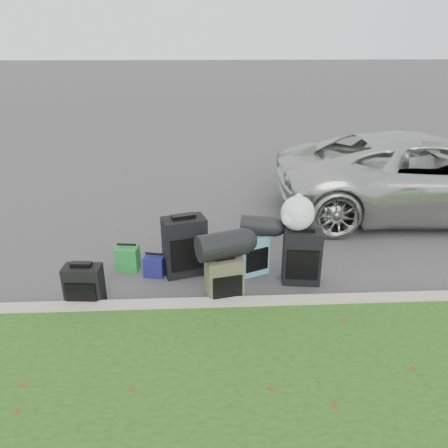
{
  "coord_description": "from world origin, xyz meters",
  "views": [
    {
      "loc": [
        -0.37,
        -5.03,
        2.78
      ],
      "look_at": [
        -0.1,
        0.2,
        0.55
      ],
      "focal_mm": 35.0,
      "sensor_mm": 36.0,
      "label": 1
    }
  ],
  "objects_px": {
    "tote_navy": "(155,266)",
    "suitcase_large_black_left": "(185,246)",
    "suitcase_teal": "(252,254)",
    "suitcase_olive": "(224,281)",
    "suitcase_large_black_right": "(302,257)",
    "suitcase_small_black": "(84,287)",
    "tote_green": "(128,258)",
    "suv": "(425,175)"
  },
  "relations": [
    {
      "from": "tote_navy",
      "to": "suitcase_large_black_left",
      "type": "bearing_deg",
      "value": 19.37
    },
    {
      "from": "suitcase_teal",
      "to": "suitcase_olive",
      "type": "bearing_deg",
      "value": -144.44
    },
    {
      "from": "suitcase_teal",
      "to": "suitcase_large_black_right",
      "type": "height_order",
      "value": "suitcase_large_black_right"
    },
    {
      "from": "suitcase_large_black_left",
      "to": "tote_navy",
      "type": "bearing_deg",
      "value": 171.23
    },
    {
      "from": "suitcase_large_black_left",
      "to": "suitcase_small_black",
      "type": "bearing_deg",
      "value": -162.58
    },
    {
      "from": "suitcase_small_black",
      "to": "suitcase_teal",
      "type": "xyz_separation_m",
      "value": [
        1.94,
        0.67,
        0.01
      ]
    },
    {
      "from": "tote_green",
      "to": "suitcase_small_black",
      "type": "bearing_deg",
      "value": -105.48
    },
    {
      "from": "suitcase_large_black_left",
      "to": "suitcase_large_black_right",
      "type": "bearing_deg",
      "value": -27.69
    },
    {
      "from": "suitcase_large_black_right",
      "to": "tote_green",
      "type": "height_order",
      "value": "suitcase_large_black_right"
    },
    {
      "from": "suitcase_small_black",
      "to": "suitcase_olive",
      "type": "distance_m",
      "value": 1.55
    },
    {
      "from": "suitcase_large_black_right",
      "to": "suitcase_olive",
      "type": "bearing_deg",
      "value": -149.36
    },
    {
      "from": "suitcase_large_black_left",
      "to": "suv",
      "type": "bearing_deg",
      "value": 9.19
    },
    {
      "from": "tote_green",
      "to": "suitcase_large_black_left",
      "type": "bearing_deg",
      "value": -3.8
    },
    {
      "from": "tote_green",
      "to": "suitcase_teal",
      "type": "bearing_deg",
      "value": -0.18
    },
    {
      "from": "suitcase_large_black_right",
      "to": "tote_green",
      "type": "xyz_separation_m",
      "value": [
        -2.18,
        0.42,
        -0.18
      ]
    },
    {
      "from": "suitcase_small_black",
      "to": "suitcase_teal",
      "type": "bearing_deg",
      "value": 23.54
    },
    {
      "from": "suitcase_small_black",
      "to": "suitcase_large_black_right",
      "type": "bearing_deg",
      "value": 14.08
    },
    {
      "from": "suitcase_olive",
      "to": "suitcase_large_black_right",
      "type": "height_order",
      "value": "suitcase_large_black_right"
    },
    {
      "from": "suv",
      "to": "suitcase_olive",
      "type": "height_order",
      "value": "suv"
    },
    {
      "from": "suv",
      "to": "suitcase_olive",
      "type": "xyz_separation_m",
      "value": [
        -3.49,
        -2.58,
        -0.4
      ]
    },
    {
      "from": "suitcase_olive",
      "to": "suitcase_large_black_left",
      "type": "bearing_deg",
      "value": 110.57
    },
    {
      "from": "suitcase_large_black_right",
      "to": "tote_green",
      "type": "relative_size",
      "value": 2.18
    },
    {
      "from": "suitcase_large_black_left",
      "to": "suitcase_olive",
      "type": "height_order",
      "value": "suitcase_large_black_left"
    },
    {
      "from": "suitcase_olive",
      "to": "suitcase_teal",
      "type": "xyz_separation_m",
      "value": [
        0.39,
        0.66,
        -0.01
      ]
    },
    {
      "from": "suitcase_teal",
      "to": "tote_green",
      "type": "xyz_separation_m",
      "value": [
        -1.6,
        0.18,
        -0.11
      ]
    },
    {
      "from": "suitcase_small_black",
      "to": "suitcase_olive",
      "type": "height_order",
      "value": "suitcase_olive"
    },
    {
      "from": "suv",
      "to": "suitcase_small_black",
      "type": "bearing_deg",
      "value": 119.96
    },
    {
      "from": "suitcase_large_black_left",
      "to": "tote_green",
      "type": "xyz_separation_m",
      "value": [
        -0.75,
        0.13,
        -0.22
      ]
    },
    {
      "from": "suitcase_large_black_right",
      "to": "suitcase_small_black",
      "type": "bearing_deg",
      "value": -162.99
    },
    {
      "from": "suitcase_small_black",
      "to": "suitcase_teal",
      "type": "relative_size",
      "value": 0.95
    },
    {
      "from": "suitcase_small_black",
      "to": "suitcase_large_black_left",
      "type": "xyz_separation_m",
      "value": [
        1.09,
        0.72,
        0.12
      ]
    },
    {
      "from": "suitcase_olive",
      "to": "suitcase_teal",
      "type": "distance_m",
      "value": 0.77
    },
    {
      "from": "suv",
      "to": "tote_green",
      "type": "xyz_separation_m",
      "value": [
        -4.7,
        -1.74,
        -0.52
      ]
    },
    {
      "from": "suitcase_large_black_left",
      "to": "suitcase_teal",
      "type": "height_order",
      "value": "suitcase_large_black_left"
    },
    {
      "from": "suitcase_large_black_left",
      "to": "tote_green",
      "type": "height_order",
      "value": "suitcase_large_black_left"
    },
    {
      "from": "suv",
      "to": "suitcase_small_black",
      "type": "distance_m",
      "value": 5.68
    },
    {
      "from": "suv",
      "to": "tote_navy",
      "type": "distance_m",
      "value": 4.77
    },
    {
      "from": "suitcase_small_black",
      "to": "tote_green",
      "type": "xyz_separation_m",
      "value": [
        0.34,
        0.85,
        -0.1
      ]
    },
    {
      "from": "tote_green",
      "to": "suitcase_large_black_right",
      "type": "bearing_deg",
      "value": -4.78
    },
    {
      "from": "suitcase_large_black_left",
      "to": "suitcase_olive",
      "type": "distance_m",
      "value": 0.85
    },
    {
      "from": "suv",
      "to": "suitcase_large_black_right",
      "type": "bearing_deg",
      "value": 133.33
    },
    {
      "from": "suitcase_large_black_left",
      "to": "tote_navy",
      "type": "height_order",
      "value": "suitcase_large_black_left"
    }
  ]
}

